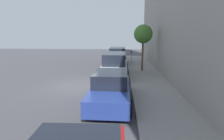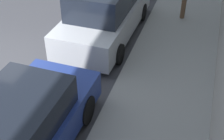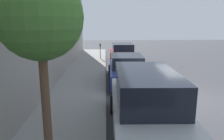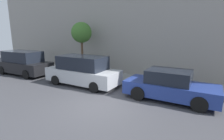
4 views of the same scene
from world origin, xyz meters
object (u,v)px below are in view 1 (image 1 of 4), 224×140
Objects in this scene: parked_minivan_third at (115,65)px; street_tree at (143,34)px; parking_meter_far at (131,55)px; parked_sedan_second at (111,89)px; parked_minivan_fourth at (117,56)px.

street_tree is (2.36, 1.85, 2.41)m from parked_minivan_third.
street_tree is (0.75, -4.43, 2.31)m from parking_meter_far.
parked_sedan_second is 5.48m from parked_minivan_third.
parking_meter_far is at bearing 7.74° from parked_minivan_fourth.
parked_minivan_fourth is 3.48× the size of parking_meter_far.
parking_meter_far is at bearing 75.62° from parked_minivan_third.
parking_meter_far is 0.35× the size of street_tree.
parked_sedan_second is 1.13× the size of street_tree.
street_tree reaches higher than parked_minivan_fourth.
parked_sedan_second is at bearing -107.57° from street_tree.
parked_minivan_fourth is (0.02, 6.07, -0.00)m from parked_minivan_third.
street_tree is at bearing 38.15° from parked_minivan_third.
parked_minivan_third reaches higher than parking_meter_far.
parked_minivan_fourth is 5.39m from street_tree.
parked_sedan_second is 0.92× the size of parked_minivan_third.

